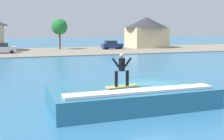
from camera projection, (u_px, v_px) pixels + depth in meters
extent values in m
plane|color=teal|center=(147.00, 105.00, 15.03)|extent=(260.00, 260.00, 0.00)
cube|color=teal|center=(130.00, 96.00, 14.88)|extent=(8.48, 4.51, 1.02)
cube|color=teal|center=(134.00, 88.00, 14.27)|extent=(7.21, 2.03, 0.11)
cube|color=white|center=(142.00, 91.00, 13.43)|extent=(7.63, 0.81, 0.12)
cube|color=#EAD159|center=(122.00, 87.00, 14.00)|extent=(1.78, 0.64, 0.06)
cube|color=black|center=(122.00, 86.00, 14.00)|extent=(1.59, 0.25, 0.01)
cylinder|color=black|center=(116.00, 79.00, 13.76)|extent=(0.16, 0.16, 0.78)
cylinder|color=black|center=(127.00, 78.00, 13.96)|extent=(0.16, 0.16, 0.78)
cylinder|color=black|center=(122.00, 65.00, 13.76)|extent=(0.32, 0.32, 0.63)
sphere|color=tan|center=(122.00, 55.00, 13.69)|extent=(0.24, 0.24, 0.24)
cylinder|color=black|center=(116.00, 63.00, 13.64)|extent=(0.40, 0.10, 0.50)
cylinder|color=black|center=(128.00, 62.00, 13.85)|extent=(0.40, 0.10, 0.50)
cube|color=gray|center=(54.00, 51.00, 51.16)|extent=(120.00, 20.20, 0.13)
cube|color=silver|center=(3.00, 49.00, 46.24)|extent=(4.14, 1.96, 0.90)
cube|color=#262D38|center=(1.00, 45.00, 46.03)|extent=(2.28, 1.76, 0.64)
cylinder|color=black|center=(12.00, 51.00, 47.70)|extent=(0.64, 0.22, 0.64)
cylinder|color=black|center=(12.00, 52.00, 45.78)|extent=(0.64, 0.22, 0.64)
cube|color=navy|center=(112.00, 46.00, 56.27)|extent=(4.18, 1.76, 0.90)
cube|color=#262D38|center=(111.00, 42.00, 56.06)|extent=(2.30, 1.59, 0.64)
cylinder|color=black|center=(117.00, 48.00, 57.65)|extent=(0.64, 0.22, 0.64)
cylinder|color=black|center=(120.00, 48.00, 55.91)|extent=(0.64, 0.22, 0.64)
cylinder|color=black|center=(104.00, 48.00, 56.77)|extent=(0.64, 0.22, 0.64)
cylinder|color=black|center=(107.00, 48.00, 55.03)|extent=(0.64, 0.22, 0.64)
cube|color=beige|center=(146.00, 38.00, 61.40)|extent=(7.67, 7.05, 4.41)
cone|color=#2D2D33|center=(147.00, 23.00, 60.92)|extent=(9.52, 9.52, 2.30)
cylinder|color=brown|center=(60.00, 41.00, 55.65)|extent=(0.35, 0.35, 3.65)
sphere|color=#217533|center=(59.00, 27.00, 55.25)|extent=(3.19, 3.19, 3.19)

